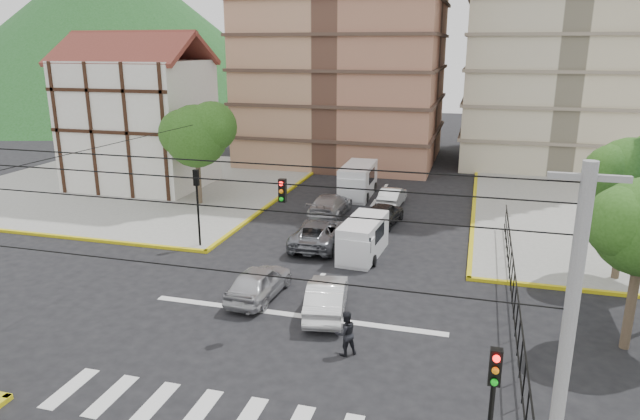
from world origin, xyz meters
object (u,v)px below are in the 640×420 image
(car_silver_front_left, at_px, (259,282))
(pedestrian_crosswalk, at_px, (346,333))
(van_right_lane, at_px, (362,240))
(car_white_front_right, at_px, (327,297))
(traffic_light_se, at_px, (492,405))
(van_left_lane, at_px, (357,182))
(traffic_light_nw, at_px, (197,195))

(car_silver_front_left, height_order, pedestrian_crosswalk, pedestrian_crosswalk)
(car_silver_front_left, bearing_deg, van_right_lane, -115.71)
(car_silver_front_left, height_order, car_white_front_right, car_silver_front_left)
(traffic_light_se, distance_m, van_right_lane, 17.95)
(van_left_lane, xyz_separation_m, car_silver_front_left, (-0.53, -18.88, -0.42))
(car_white_front_right, bearing_deg, traffic_light_nw, -43.19)
(traffic_light_nw, height_order, pedestrian_crosswalk, traffic_light_nw)
(pedestrian_crosswalk, bearing_deg, van_right_lane, -120.29)
(van_right_lane, distance_m, car_silver_front_left, 7.25)
(traffic_light_se, bearing_deg, car_silver_front_left, 133.92)
(car_white_front_right, bearing_deg, car_silver_front_left, -21.30)
(van_right_lane, bearing_deg, traffic_light_se, -64.72)
(traffic_light_nw, relative_size, pedestrian_crosswalk, 2.54)
(van_left_lane, distance_m, car_white_front_right, 19.79)
(van_right_lane, distance_m, van_left_lane, 12.88)
(traffic_light_se, height_order, traffic_light_nw, same)
(van_left_lane, bearing_deg, traffic_light_nw, -115.54)
(traffic_light_se, distance_m, car_silver_front_left, 14.46)
(van_right_lane, bearing_deg, car_white_front_right, -86.68)
(traffic_light_se, xyz_separation_m, van_right_lane, (-6.41, 16.63, -2.12))
(van_left_lane, height_order, car_white_front_right, van_left_lane)
(traffic_light_nw, relative_size, van_left_lane, 0.81)
(traffic_light_nw, height_order, car_white_front_right, traffic_light_nw)
(car_white_front_right, bearing_deg, van_left_lane, -91.40)
(van_right_lane, relative_size, car_white_front_right, 1.03)
(car_silver_front_left, bearing_deg, traffic_light_se, 136.99)
(van_right_lane, relative_size, car_silver_front_left, 1.05)
(traffic_light_nw, bearing_deg, pedestrian_crosswalk, -40.67)
(traffic_light_nw, xyz_separation_m, van_left_lane, (6.23, 13.56, -1.93))
(pedestrian_crosswalk, bearing_deg, traffic_light_nw, -79.08)
(traffic_light_se, height_order, pedestrian_crosswalk, traffic_light_se)
(traffic_light_se, distance_m, pedestrian_crosswalk, 8.45)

